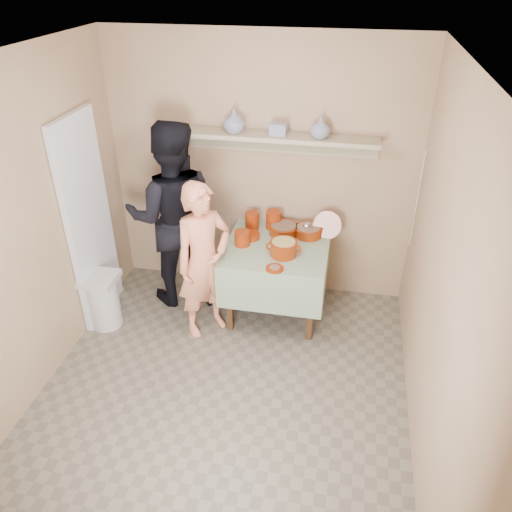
% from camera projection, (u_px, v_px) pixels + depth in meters
% --- Properties ---
extents(ground, '(3.50, 3.50, 0.00)m').
position_uv_depth(ground, '(221.00, 400.00, 4.09)').
color(ground, '#6F6657').
rests_on(ground, ground).
extents(tile_panel, '(0.06, 0.70, 2.00)m').
position_uv_depth(tile_panel, '(89.00, 223.00, 4.60)').
color(tile_panel, silver).
rests_on(tile_panel, ground).
extents(plate_stack_a, '(0.14, 0.14, 0.18)m').
position_uv_depth(plate_stack_a, '(252.00, 221.00, 4.96)').
color(plate_stack_a, maroon).
rests_on(plate_stack_a, serving_table).
extents(plate_stack_b, '(0.16, 0.16, 0.19)m').
position_uv_depth(plate_stack_b, '(274.00, 220.00, 4.97)').
color(plate_stack_b, maroon).
rests_on(plate_stack_b, serving_table).
extents(bowl_stack, '(0.15, 0.15, 0.15)m').
position_uv_depth(bowl_stack, '(242.00, 238.00, 4.69)').
color(bowl_stack, maroon).
rests_on(bowl_stack, serving_table).
extents(empty_bowl, '(0.18, 0.18, 0.05)m').
position_uv_depth(empty_bowl, '(250.00, 236.00, 4.83)').
color(empty_bowl, maroon).
rests_on(empty_bowl, serving_table).
extents(propped_lid, '(0.28, 0.12, 0.27)m').
position_uv_depth(propped_lid, '(327.00, 225.00, 4.82)').
color(propped_lid, maroon).
rests_on(propped_lid, serving_table).
extents(vase_right, '(0.22, 0.22, 0.19)m').
position_uv_depth(vase_right, '(320.00, 127.00, 4.40)').
color(vase_right, navy).
rests_on(vase_right, wall_shelf).
extents(vase_left, '(0.28, 0.28, 0.21)m').
position_uv_depth(vase_left, '(234.00, 121.00, 4.52)').
color(vase_left, navy).
rests_on(vase_left, wall_shelf).
extents(ceramic_box, '(0.16, 0.12, 0.11)m').
position_uv_depth(ceramic_box, '(278.00, 129.00, 4.48)').
color(ceramic_box, navy).
rests_on(ceramic_box, wall_shelf).
extents(person_cook, '(0.64, 0.65, 1.51)m').
position_uv_depth(person_cook, '(204.00, 261.00, 4.49)').
color(person_cook, '#F48F69').
rests_on(person_cook, ground).
extents(person_helper, '(1.08, 0.94, 1.89)m').
position_uv_depth(person_helper, '(173.00, 216.00, 4.84)').
color(person_helper, black).
rests_on(person_helper, ground).
extents(room_shell, '(3.04, 3.54, 2.62)m').
position_uv_depth(room_shell, '(211.00, 226.00, 3.25)').
color(room_shell, tan).
rests_on(room_shell, ground).
extents(serving_table, '(0.97, 0.97, 0.76)m').
position_uv_depth(serving_table, '(277.00, 256.00, 4.78)').
color(serving_table, '#4C2D16').
rests_on(serving_table, ground).
extents(cazuela_meat_a, '(0.30, 0.30, 0.10)m').
position_uv_depth(cazuela_meat_a, '(283.00, 229.00, 4.88)').
color(cazuela_meat_a, '#681F07').
rests_on(cazuela_meat_a, serving_table).
extents(cazuela_meat_b, '(0.28, 0.28, 0.10)m').
position_uv_depth(cazuela_meat_b, '(308.00, 231.00, 4.85)').
color(cazuela_meat_b, '#681F07').
rests_on(cazuela_meat_b, serving_table).
extents(ladle, '(0.08, 0.26, 0.19)m').
position_uv_depth(ladle, '(307.00, 226.00, 4.82)').
color(ladle, silver).
rests_on(ladle, cazuela_meat_b).
extents(cazuela_rice, '(0.33, 0.25, 0.14)m').
position_uv_depth(cazuela_rice, '(284.00, 247.00, 4.53)').
color(cazuela_rice, '#681F07').
rests_on(cazuela_rice, serving_table).
extents(front_plate, '(0.16, 0.16, 0.03)m').
position_uv_depth(front_plate, '(275.00, 268.00, 4.36)').
color(front_plate, maroon).
rests_on(front_plate, serving_table).
extents(wall_shelf, '(1.80, 0.25, 0.21)m').
position_uv_depth(wall_shelf, '(280.00, 139.00, 4.56)').
color(wall_shelf, tan).
rests_on(wall_shelf, room_shell).
extents(trash_bin, '(0.32, 0.32, 0.56)m').
position_uv_depth(trash_bin, '(103.00, 300.00, 4.78)').
color(trash_bin, silver).
rests_on(trash_bin, ground).
extents(electrical_cord, '(0.01, 0.05, 0.90)m').
position_uv_depth(electrical_cord, '(417.00, 200.00, 4.43)').
color(electrical_cord, silver).
rests_on(electrical_cord, wall_shelf).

